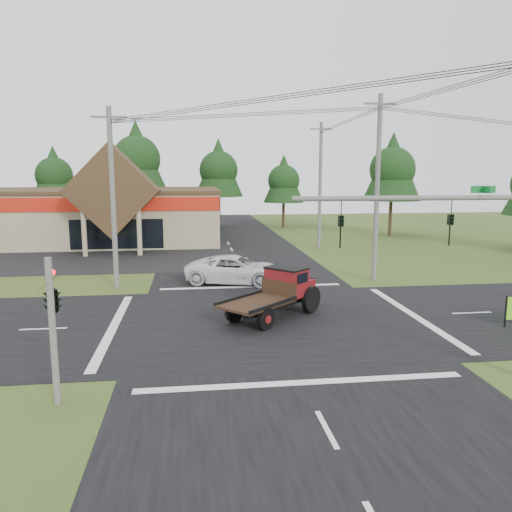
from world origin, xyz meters
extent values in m
plane|color=#374D1B|center=(0.00, 0.00, 0.00)|extent=(120.00, 120.00, 0.00)
cube|color=black|center=(0.00, 0.00, 0.01)|extent=(12.00, 120.00, 0.02)
cube|color=black|center=(0.00, 0.00, 0.01)|extent=(120.00, 12.00, 0.02)
cube|color=black|center=(-14.00, 19.00, 0.01)|extent=(28.00, 14.00, 0.02)
cube|color=#9C8D69|center=(-16.00, 30.00, 2.50)|extent=(30.00, 15.00, 5.00)
cube|color=#3C2D18|center=(-16.00, 30.00, 5.05)|extent=(30.40, 15.40, 0.30)
cube|color=#9F1A0C|center=(-16.00, 22.45, 4.10)|extent=(30.00, 0.12, 1.20)
cube|color=#3C2D18|center=(-10.00, 21.50, 5.30)|extent=(7.78, 4.00, 7.78)
cylinder|color=#9C8D69|center=(-12.20, 19.80, 2.00)|extent=(0.40, 0.40, 4.00)
cylinder|color=#9C8D69|center=(-7.80, 19.80, 2.00)|extent=(0.40, 0.40, 4.00)
cube|color=black|center=(-10.00, 22.48, 1.50)|extent=(8.00, 0.08, 2.60)
cylinder|color=#595651|center=(3.50, -7.50, 6.00)|extent=(8.00, 0.16, 0.16)
imported|color=black|center=(4.50, -7.50, 5.00)|extent=(0.16, 0.20, 1.00)
imported|color=black|center=(1.00, -7.50, 5.00)|extent=(0.16, 0.20, 1.00)
cube|color=#0C6626|center=(5.50, -7.50, 6.25)|extent=(0.80, 0.04, 0.22)
cylinder|color=#595651|center=(-7.50, -7.50, 2.20)|extent=(0.20, 0.20, 4.40)
imported|color=black|center=(-7.50, -7.30, 3.70)|extent=(0.53, 2.48, 1.00)
sphere|color=#FF0C0C|center=(-7.50, -7.15, 3.90)|extent=(0.18, 0.18, 0.18)
cylinder|color=#595651|center=(-8.00, 8.00, 5.25)|extent=(0.30, 0.30, 10.50)
cube|color=#595651|center=(-8.00, 8.00, 9.90)|extent=(2.00, 0.12, 0.12)
cylinder|color=#595651|center=(8.00, 8.00, 5.75)|extent=(0.30, 0.30, 11.50)
cube|color=#595651|center=(8.00, 8.00, 10.90)|extent=(2.00, 0.12, 0.12)
cylinder|color=#595651|center=(8.00, 22.00, 5.60)|extent=(0.30, 0.30, 11.20)
cube|color=#595651|center=(8.00, 22.00, 10.60)|extent=(2.00, 0.12, 0.12)
cylinder|color=#332316|center=(-20.00, 42.00, 1.75)|extent=(0.36, 0.36, 3.50)
cone|color=black|center=(-20.00, 42.00, 6.80)|extent=(5.60, 5.60, 6.60)
sphere|color=black|center=(-20.00, 42.00, 6.50)|extent=(4.40, 4.40, 4.40)
cylinder|color=#332316|center=(-10.00, 41.00, 2.27)|extent=(0.36, 0.36, 4.55)
cone|color=black|center=(-10.00, 41.00, 8.84)|extent=(7.28, 7.28, 8.58)
sphere|color=black|center=(-10.00, 41.00, 8.45)|extent=(5.72, 5.72, 5.72)
cylinder|color=#332316|center=(0.00, 42.00, 1.92)|extent=(0.36, 0.36, 3.85)
cone|color=black|center=(0.00, 42.00, 7.48)|extent=(6.16, 6.16, 7.26)
sphere|color=black|center=(0.00, 42.00, 7.15)|extent=(4.84, 4.84, 4.84)
cylinder|color=#332316|center=(8.00, 40.00, 1.57)|extent=(0.36, 0.36, 3.15)
cone|color=black|center=(8.00, 40.00, 6.12)|extent=(5.04, 5.04, 5.94)
sphere|color=black|center=(8.00, 40.00, 5.85)|extent=(3.96, 3.96, 3.96)
cylinder|color=#332316|center=(18.00, 30.00, 1.92)|extent=(0.36, 0.36, 3.85)
cone|color=black|center=(18.00, 30.00, 7.48)|extent=(6.16, 6.16, 7.26)
sphere|color=black|center=(18.00, 30.00, 7.15)|extent=(4.84, 4.84, 4.84)
imported|color=silver|center=(-0.82, 8.26, 0.85)|extent=(6.68, 4.44, 1.70)
camera|label=1|loc=(-3.43, -21.98, 6.74)|focal=35.00mm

